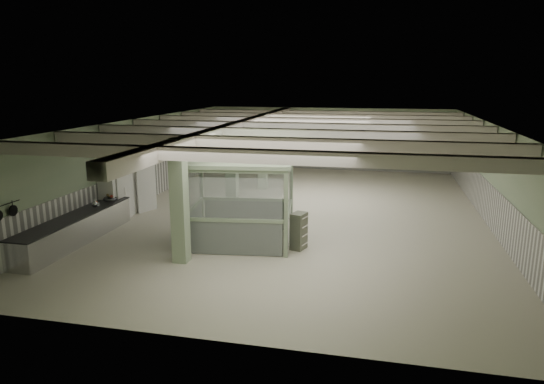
% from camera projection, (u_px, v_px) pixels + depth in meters
% --- Properties ---
extents(floor, '(20.00, 20.00, 0.00)m').
position_uv_depth(floor, '(300.00, 213.00, 19.32)').
color(floor, silver).
rests_on(floor, ground).
extents(ceiling, '(14.00, 20.00, 0.02)m').
position_uv_depth(ceiling, '(301.00, 122.00, 18.51)').
color(ceiling, white).
rests_on(ceiling, wall_back).
extents(wall_back, '(14.00, 0.02, 3.60)m').
position_uv_depth(wall_back, '(328.00, 139.00, 28.42)').
color(wall_back, '#ABBD97').
rests_on(wall_back, floor).
extents(wall_front, '(14.00, 0.02, 3.60)m').
position_uv_depth(wall_front, '(217.00, 258.00, 9.41)').
color(wall_front, '#ABBD97').
rests_on(wall_front, floor).
extents(wall_left, '(0.02, 20.00, 3.60)m').
position_uv_depth(wall_left, '(137.00, 162.00, 20.41)').
color(wall_left, '#ABBD97').
rests_on(wall_left, floor).
extents(wall_right, '(0.02, 20.00, 3.60)m').
position_uv_depth(wall_right, '(493.00, 176.00, 17.42)').
color(wall_right, '#ABBD97').
rests_on(wall_right, floor).
extents(wainscot_left, '(0.05, 19.90, 1.50)m').
position_uv_depth(wainscot_left, '(139.00, 186.00, 20.64)').
color(wainscot_left, white).
rests_on(wainscot_left, floor).
extents(wainscot_right, '(0.05, 19.90, 1.50)m').
position_uv_depth(wainscot_right, '(489.00, 204.00, 17.66)').
color(wainscot_right, white).
rests_on(wainscot_right, floor).
extents(wainscot_back, '(13.90, 0.05, 1.50)m').
position_uv_depth(wainscot_back, '(328.00, 157.00, 28.64)').
color(wainscot_back, white).
rests_on(wainscot_back, floor).
extents(girder, '(0.45, 19.90, 0.40)m').
position_uv_depth(girder, '(239.00, 127.00, 19.10)').
color(girder, silver).
rests_on(girder, ceiling).
extents(beam_a, '(13.90, 0.35, 0.32)m').
position_uv_depth(beam_a, '(250.00, 156.00, 11.42)').
color(beam_a, silver).
rests_on(beam_a, ceiling).
extents(beam_b, '(13.90, 0.35, 0.32)m').
position_uv_depth(beam_b, '(273.00, 143.00, 13.80)').
color(beam_b, silver).
rests_on(beam_b, ceiling).
extents(beam_c, '(13.90, 0.35, 0.32)m').
position_uv_depth(beam_c, '(289.00, 134.00, 16.18)').
color(beam_c, silver).
rests_on(beam_c, ceiling).
extents(beam_d, '(13.90, 0.35, 0.32)m').
position_uv_depth(beam_d, '(301.00, 127.00, 18.55)').
color(beam_d, silver).
rests_on(beam_d, ceiling).
extents(beam_e, '(13.90, 0.35, 0.32)m').
position_uv_depth(beam_e, '(311.00, 122.00, 20.93)').
color(beam_e, silver).
rests_on(beam_e, ceiling).
extents(beam_f, '(13.90, 0.35, 0.32)m').
position_uv_depth(beam_f, '(318.00, 117.00, 23.31)').
color(beam_f, silver).
rests_on(beam_f, ceiling).
extents(beam_g, '(13.90, 0.35, 0.32)m').
position_uv_depth(beam_g, '(324.00, 114.00, 25.68)').
color(beam_g, silver).
rests_on(beam_g, ceiling).
extents(column_a, '(0.42, 0.42, 3.60)m').
position_uv_depth(column_a, '(179.00, 202.00, 13.75)').
color(column_a, '#A5BC97').
rests_on(column_a, floor).
extents(column_b, '(0.42, 0.42, 3.60)m').
position_uv_depth(column_b, '(232.00, 170.00, 18.50)').
color(column_b, '#A5BC97').
rests_on(column_b, floor).
extents(column_c, '(0.42, 0.42, 3.60)m').
position_uv_depth(column_c, '(263.00, 152.00, 23.25)').
color(column_c, '#A5BC97').
rests_on(column_c, floor).
extents(column_d, '(0.42, 0.42, 3.60)m').
position_uv_depth(column_d, '(280.00, 142.00, 27.06)').
color(column_d, '#A5BC97').
rests_on(column_d, floor).
extents(hook_rail, '(0.02, 1.20, 0.02)m').
position_uv_depth(hook_rail, '(4.00, 205.00, 13.16)').
color(hook_rail, black).
rests_on(hook_rail, wall_left).
extents(pendant_front, '(0.44, 0.44, 0.22)m').
position_uv_depth(pendant_front, '(290.00, 156.00, 13.78)').
color(pendant_front, '#2A392B').
rests_on(pendant_front, ceiling).
extents(pendant_mid, '(0.44, 0.44, 0.22)m').
position_uv_depth(pendant_mid, '(316.00, 135.00, 19.00)').
color(pendant_mid, '#2A392B').
rests_on(pendant_mid, ceiling).
extents(pendant_back, '(0.44, 0.44, 0.22)m').
position_uv_depth(pendant_back, '(329.00, 124.00, 23.76)').
color(pendant_back, '#2A392B').
rests_on(pendant_back, ceiling).
extents(prep_counter, '(0.95, 5.47, 0.91)m').
position_uv_depth(prep_counter, '(75.00, 229.00, 15.69)').
color(prep_counter, '#BCBDC1').
rests_on(prep_counter, floor).
extents(pitcher_near, '(0.21, 0.24, 0.31)m').
position_uv_depth(pitcher_near, '(112.00, 196.00, 17.68)').
color(pitcher_near, '#BCBDC1').
rests_on(pitcher_near, prep_counter).
extents(pitcher_far, '(0.28, 0.29, 0.29)m').
position_uv_depth(pitcher_far, '(95.00, 203.00, 16.58)').
color(pitcher_far, '#BCBDC1').
rests_on(pitcher_far, prep_counter).
extents(veg_colander, '(0.52, 0.52, 0.23)m').
position_uv_depth(veg_colander, '(110.00, 197.00, 17.64)').
color(veg_colander, '#3A3B3F').
rests_on(veg_colander, prep_counter).
extents(orange_bowl, '(0.25, 0.25, 0.09)m').
position_uv_depth(orange_bowl, '(96.00, 204.00, 16.87)').
color(orange_bowl, '#B2B2B7').
rests_on(orange_bowl, prep_counter).
extents(skillet_far, '(0.04, 0.31, 0.31)m').
position_uv_depth(skillet_far, '(13.00, 211.00, 13.45)').
color(skillet_far, black).
rests_on(skillet_far, hook_rail).
extents(walkin_cooler, '(0.98, 2.54, 2.33)m').
position_uv_depth(walkin_cooler, '(124.00, 186.00, 18.74)').
color(walkin_cooler, white).
rests_on(walkin_cooler, floor).
extents(guard_booth, '(3.75, 3.29, 2.75)m').
position_uv_depth(guard_booth, '(240.00, 187.00, 15.49)').
color(guard_booth, '#8CA181').
rests_on(guard_booth, floor).
extents(filing_cabinet, '(0.52, 0.62, 1.16)m').
position_uv_depth(filing_cabinet, '(299.00, 231.00, 15.08)').
color(filing_cabinet, '#5D6151').
rests_on(filing_cabinet, floor).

